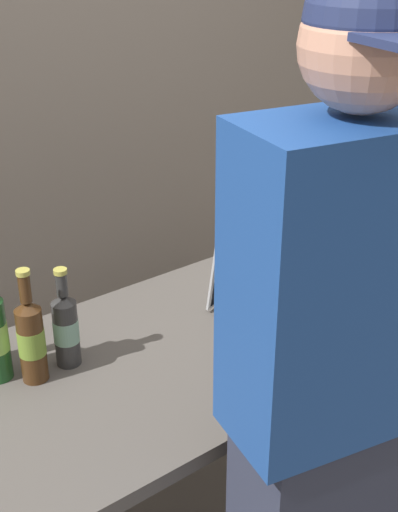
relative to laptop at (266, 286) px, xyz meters
name	(u,v)px	position (x,y,z in m)	size (l,w,h in m)	color
desk	(185,372)	(-0.33, -0.04, -0.15)	(1.53, 0.74, 0.72)	#56514C
laptop	(266,286)	(0.00, 0.00, 0.00)	(0.40, 0.37, 0.23)	#B7BABC
beer_bottle_green	(66,327)	(-0.62, 0.07, 0.06)	(0.07, 0.07, 0.27)	#333333
beer_bottle_amber	(31,338)	(-0.72, 0.06, 0.07)	(0.07, 0.07, 0.31)	#472B14
person_figure	(328,409)	(-0.40, -0.61, 0.12)	(0.44, 0.34, 1.72)	#2D3347
back_wall	(21,74)	(-0.33, 0.84, 0.53)	(6.00, 0.10, 2.60)	gray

